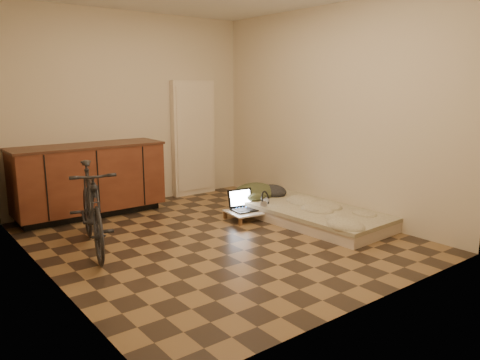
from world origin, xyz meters
TOP-DOWN VIEW (x-y plane):
  - room_shell at (0.00, 0.00)m, footprint 3.50×4.00m
  - cabinets at (-0.75, 1.70)m, footprint 1.84×0.62m
  - appliance_panel at (0.95, 1.94)m, footprint 0.70×0.10m
  - bicycle at (-1.20, 0.42)m, footprint 0.79×1.56m
  - futon at (1.30, -0.16)m, footprint 1.05×2.05m
  - clothing_pile at (1.20, 0.68)m, footprint 0.64×0.54m
  - headphones at (0.92, 0.25)m, footprint 0.32×0.31m
  - lap_desk at (0.80, 0.34)m, footprint 0.69×0.49m
  - laptop at (0.73, 0.43)m, footprint 0.38×0.35m
  - mouse at (1.02, 0.32)m, footprint 0.06×0.09m

SIDE VIEW (x-z plane):
  - futon at x=1.30m, z-range 0.00..0.17m
  - lap_desk at x=0.80m, z-range 0.04..0.15m
  - mouse at x=1.02m, z-range 0.11..0.14m
  - laptop at x=0.73m, z-range 0.04..0.28m
  - headphones at x=0.92m, z-range 0.17..0.33m
  - clothing_pile at x=1.20m, z-range 0.17..0.42m
  - cabinets at x=-0.75m, z-range 0.01..0.92m
  - bicycle at x=-1.20m, z-range 0.00..0.97m
  - appliance_panel at x=0.95m, z-range 0.00..1.70m
  - room_shell at x=0.00m, z-range 0.00..2.60m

